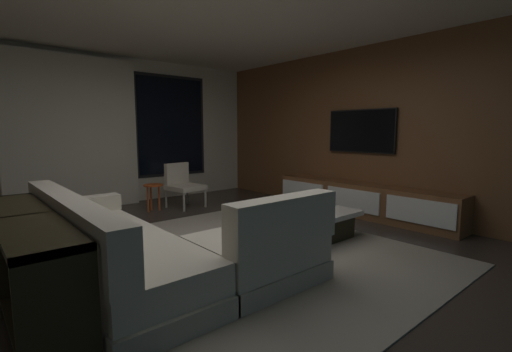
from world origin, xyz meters
The scene contains 12 objects.
floor centered at (0.00, 0.00, 0.00)m, with size 9.20×9.20×0.00m, color #332B26.
back_wall_with_window centered at (-0.06, 3.62, 1.34)m, with size 6.60×0.30×2.70m.
media_wall centered at (3.06, 0.00, 1.35)m, with size 0.12×7.80×2.70m.
area_rug centered at (0.35, -0.10, 0.01)m, with size 3.20×3.80×0.01m, color gray.
sectional_couch centered at (-0.84, -0.11, 0.29)m, with size 1.98×2.50×0.82m.
coffee_table centered at (1.18, -0.03, 0.19)m, with size 1.16×1.16×0.36m.
book_stack_on_coffee_table centered at (1.01, 0.00, 0.38)m, with size 0.29×0.19×0.04m.
accent_chair_near_window centered at (0.96, 2.56, 0.43)m, with size 0.62×0.64×0.78m.
side_stool centered at (0.40, 2.56, 0.37)m, with size 0.32×0.32×0.46m.
media_console centered at (2.77, 0.05, 0.25)m, with size 0.46×3.10×0.52m.
mounted_tv centered at (2.95, 0.25, 1.35)m, with size 0.05×1.21×0.70m.
console_table_behind_couch centered at (-1.75, 0.02, 0.42)m, with size 0.40×2.10×0.74m.
Camera 1 is at (-2.10, -3.02, 1.35)m, focal length 24.76 mm.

